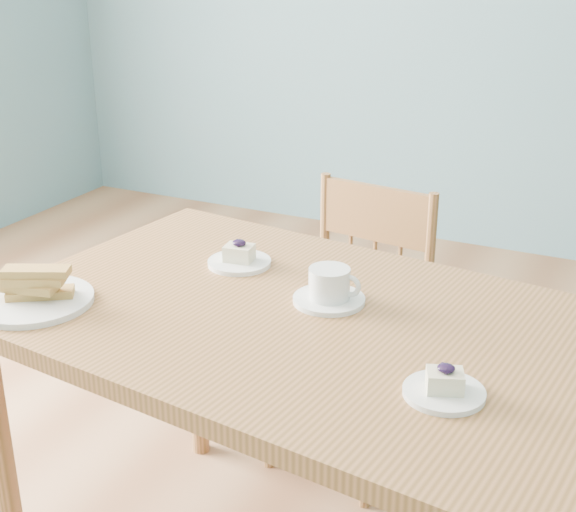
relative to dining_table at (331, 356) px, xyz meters
The scene contains 6 objects.
dining_table is the anchor object (origin of this frame).
dining_chair 0.67m from the dining_table, 107.13° to the left, with size 0.42×0.40×0.81m.
cheesecake_plate_near 0.33m from the dining_table, 31.34° to the right, with size 0.14×0.14×0.06m.
cheesecake_plate_far 0.37m from the dining_table, 149.49° to the left, with size 0.15×0.15×0.06m.
coffee_cup 0.14m from the dining_table, 115.94° to the left, with size 0.15×0.15×0.07m.
biscotti_plate 0.62m from the dining_table, 162.36° to the right, with size 0.25×0.25×0.08m.
Camera 1 is at (0.61, -1.29, 1.45)m, focal length 50.00 mm.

